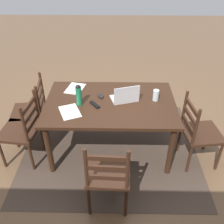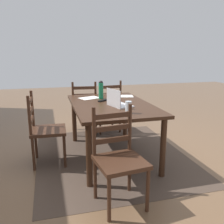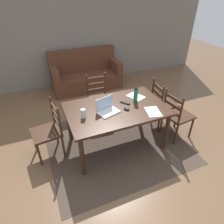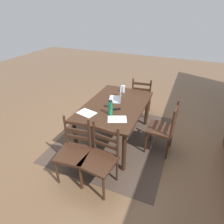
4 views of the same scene
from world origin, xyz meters
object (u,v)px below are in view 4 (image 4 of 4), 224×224
Objects in this scene: chair_left_far at (141,97)px; chair_right_far at (100,159)px; computer_mouse at (107,105)px; chair_right_near at (74,151)px; drinking_glass at (123,89)px; dining_table at (115,108)px; laptop at (117,97)px; tv_remote at (116,109)px; chair_far_head at (163,129)px; water_bottle at (110,107)px.

chair_right_far is at bearing -0.02° from chair_left_far.
chair_right_far is 1.07m from computer_mouse.
drinking_glass is (-1.65, 0.15, 0.37)m from chair_right_near.
laptop is (-0.18, -0.03, 0.15)m from dining_table.
tv_remote is at bearing -6.07° from chair_left_far.
dining_table is at bearing 105.30° from computer_mouse.
chair_far_head is at bearing 148.22° from chair_right_far.
chair_far_head is at bearing 78.67° from laptop.
chair_left_far is 2.56× the size of laptop.
water_bottle is 0.33m from computer_mouse.
computer_mouse is at bearing -14.78° from laptop.
chair_far_head is 1.01m from water_bottle.
chair_right_near reaches higher than tv_remote.
laptop is 2.18× the size of tv_remote.
chair_left_far is at bearing 153.26° from drinking_glass.
chair_far_head reaches higher than tv_remote.
laptop is at bearing 172.13° from chair_right_near.
chair_right_near is 1.70m from drinking_glass.
chair_right_near is 1.02m from computer_mouse.
chair_far_head and chair_right_near have the same top height.
laptop is at bearing 159.22° from tv_remote.
chair_far_head is 1.06m from computer_mouse.
chair_right_far is at bearing 11.77° from water_bottle.
chair_far_head is (1.09, 0.67, 0.00)m from chair_left_far.
chair_left_far reaches higher than tv_remote.
chair_far_head reaches higher than computer_mouse.
chair_right_far is 0.86m from water_bottle.
tv_remote is at bearing 175.46° from water_bottle.
water_bottle is at bearing 9.21° from dining_table.
drinking_glass is 0.69m from computer_mouse.
chair_far_head is at bearing 114.19° from water_bottle.
tv_remote is (0.75, 0.13, -0.06)m from drinking_glass.
chair_left_far is 6.75× the size of drinking_glass.
computer_mouse is (-0.25, -0.18, -0.12)m from water_bottle.
chair_far_head is at bearing 65.19° from computer_mouse.
chair_right_near is at bearing -20.65° from water_bottle.
dining_table is 0.44m from water_bottle.
chair_far_head is 6.75× the size of drinking_glass.
chair_right_near is at bearing -89.99° from chair_right_far.
laptop reaches higher than tv_remote.
drinking_glass is at bearing -172.84° from water_bottle.
chair_right_near is 0.42m from chair_right_far.
chair_far_head is 9.50× the size of computer_mouse.
chair_right_far is at bearing 9.18° from drinking_glass.
chair_right_far is (-0.00, 0.42, 0.00)m from chair_right_near.
drinking_glass reaches higher than dining_table.
water_bottle is (-0.72, 0.27, 0.44)m from chair_right_near.
tv_remote is at bearing 21.96° from dining_table.
dining_table is 11.41× the size of drinking_glass.
chair_right_near is (1.09, -0.21, -0.21)m from dining_table.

